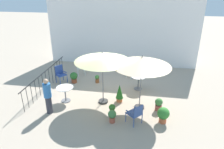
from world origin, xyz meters
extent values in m
plane|color=tan|center=(0.00, 0.00, 0.00)|extent=(60.00, 60.00, 0.00)
cube|color=white|center=(0.00, 4.38, 2.24)|extent=(9.84, 0.30, 4.48)
cube|color=black|center=(-3.38, 0.00, 1.00)|extent=(0.03, 4.78, 0.03)
cylinder|color=black|center=(-3.38, -2.21, 0.50)|extent=(0.02, 0.02, 1.00)
cylinder|color=black|center=(-3.38, -1.84, 0.50)|extent=(0.02, 0.02, 1.00)
cylinder|color=black|center=(-3.38, -1.47, 0.50)|extent=(0.02, 0.02, 1.00)
cylinder|color=black|center=(-3.38, -1.10, 0.50)|extent=(0.02, 0.02, 1.00)
cylinder|color=black|center=(-3.38, -0.74, 0.50)|extent=(0.02, 0.02, 1.00)
cylinder|color=black|center=(-3.38, -0.37, 0.50)|extent=(0.02, 0.02, 1.00)
cylinder|color=black|center=(-3.38, 0.00, 0.50)|extent=(0.02, 0.02, 1.00)
cylinder|color=black|center=(-3.38, 0.37, 0.50)|extent=(0.02, 0.02, 1.00)
cylinder|color=black|center=(-3.38, 0.74, 0.50)|extent=(0.02, 0.02, 1.00)
cylinder|color=black|center=(-3.38, 1.10, 0.50)|extent=(0.02, 0.02, 1.00)
cylinder|color=black|center=(-3.38, 1.47, 0.50)|extent=(0.02, 0.02, 1.00)
cylinder|color=black|center=(-3.38, 1.84, 0.50)|extent=(0.02, 0.02, 1.00)
cylinder|color=black|center=(-3.38, 2.21, 0.50)|extent=(0.02, 0.02, 1.00)
cylinder|color=#2D2D2D|center=(1.49, -1.06, 0.04)|extent=(0.44, 0.44, 0.08)
cylinder|color=slate|center=(1.49, -1.06, 1.20)|extent=(0.04, 0.04, 2.41)
cone|color=beige|center=(1.49, -1.06, 2.21)|extent=(2.42, 2.42, 0.39)
sphere|color=slate|center=(1.49, -1.06, 2.44)|extent=(0.06, 0.06, 0.06)
cylinder|color=#2D2D2D|center=(-0.19, -0.82, 0.04)|extent=(0.44, 0.44, 0.08)
cylinder|color=slate|center=(-0.19, -0.82, 1.20)|extent=(0.04, 0.04, 2.41)
cone|color=beige|center=(-0.19, -0.82, 2.23)|extent=(2.43, 2.43, 0.36)
sphere|color=slate|center=(-0.19, -0.82, 2.44)|extent=(0.06, 0.06, 0.06)
cylinder|color=white|center=(-1.96, -1.00, 0.71)|extent=(0.79, 0.79, 0.02)
cylinder|color=slate|center=(-1.96, -1.00, 0.35)|extent=(0.06, 0.06, 0.69)
cylinder|color=slate|center=(-1.96, -1.00, 0.01)|extent=(0.43, 0.43, 0.03)
cylinder|color=white|center=(1.35, 0.78, 0.72)|extent=(0.76, 0.76, 0.02)
cylinder|color=slate|center=(1.35, 0.78, 0.36)|extent=(0.06, 0.06, 0.71)
cylinder|color=slate|center=(1.35, 0.78, 0.01)|extent=(0.42, 0.42, 0.03)
cube|color=#365190|center=(1.32, -2.16, 0.43)|extent=(0.69, 0.69, 0.04)
cube|color=#365190|center=(1.49, -2.31, 0.66)|extent=(0.34, 0.36, 0.41)
cube|color=#365190|center=(1.47, -2.00, 0.55)|extent=(0.36, 0.33, 0.03)
cube|color=#365190|center=(1.17, -2.32, 0.55)|extent=(0.36, 0.33, 0.03)
cylinder|color=#365190|center=(1.30, -1.84, 0.20)|extent=(0.04, 0.04, 0.41)
cylinder|color=#365190|center=(1.00, -2.17, 0.20)|extent=(0.04, 0.04, 0.41)
cylinder|color=#365190|center=(1.64, -2.15, 0.20)|extent=(0.04, 0.04, 0.41)
cylinder|color=#365190|center=(1.34, -2.48, 0.20)|extent=(0.04, 0.04, 0.41)
cube|color=#2E4A96|center=(-2.91, 0.89, 0.47)|extent=(0.66, 0.67, 0.04)
cube|color=#2E4A96|center=(-3.08, 1.01, 0.73)|extent=(0.31, 0.40, 0.49)
cube|color=#2E4A96|center=(-3.05, 0.71, 0.59)|extent=(0.36, 0.28, 0.03)
cube|color=#2E4A96|center=(-2.78, 1.07, 0.59)|extent=(0.36, 0.28, 0.03)
cylinder|color=#2E4A96|center=(-2.88, 0.58, 0.22)|extent=(0.04, 0.04, 0.45)
cylinder|color=#2E4A96|center=(-2.61, 0.94, 0.22)|extent=(0.04, 0.04, 0.45)
cylinder|color=#2E4A96|center=(-3.22, 0.83, 0.22)|extent=(0.04, 0.04, 0.45)
cylinder|color=#2E4A96|center=(-2.95, 1.19, 0.22)|extent=(0.04, 0.04, 0.45)
cube|color=silver|center=(0.86, 2.18, 0.47)|extent=(0.62, 0.62, 0.04)
cube|color=silver|center=(0.74, 2.01, 0.73)|extent=(0.36, 0.27, 0.48)
cube|color=silver|center=(1.02, 2.06, 0.59)|extent=(0.27, 0.35, 0.03)
cube|color=silver|center=(0.70, 2.29, 0.59)|extent=(0.27, 0.35, 0.03)
cylinder|color=silver|center=(1.15, 2.23, 0.22)|extent=(0.04, 0.04, 0.45)
cylinder|color=silver|center=(0.82, 2.46, 0.22)|extent=(0.04, 0.04, 0.45)
cylinder|color=silver|center=(0.90, 1.89, 0.22)|extent=(0.04, 0.04, 0.45)
cylinder|color=silver|center=(0.58, 2.13, 0.22)|extent=(0.04, 0.04, 0.45)
cube|color=silver|center=(-2.17, 2.15, 0.45)|extent=(0.58, 0.58, 0.04)
cube|color=silver|center=(-2.09, 1.98, 0.66)|extent=(0.40, 0.22, 0.38)
cube|color=silver|center=(-1.99, 2.24, 0.57)|extent=(0.20, 0.36, 0.03)
cube|color=silver|center=(-2.36, 2.07, 0.57)|extent=(0.20, 0.36, 0.03)
cylinder|color=silver|center=(-2.07, 2.42, 0.21)|extent=(0.04, 0.04, 0.43)
cylinder|color=silver|center=(-2.44, 2.24, 0.21)|extent=(0.04, 0.04, 0.43)
cylinder|color=silver|center=(-1.90, 2.06, 0.21)|extent=(0.04, 0.04, 0.43)
cylinder|color=silver|center=(-2.27, 1.89, 0.21)|extent=(0.04, 0.04, 0.43)
cylinder|color=#CC6A39|center=(0.54, -0.62, 0.09)|extent=(0.28, 0.28, 0.18)
cylinder|color=#382819|center=(0.54, -0.62, 0.17)|extent=(0.25, 0.25, 0.02)
cone|color=#22641F|center=(0.54, -0.62, 0.52)|extent=(0.35, 0.35, 0.69)
cylinder|color=brown|center=(-2.23, 0.99, 0.12)|extent=(0.30, 0.30, 0.23)
cylinder|color=#382819|center=(-2.23, 0.99, 0.22)|extent=(0.26, 0.26, 0.02)
sphere|color=#2B672B|center=(-2.23, 0.99, 0.41)|extent=(0.41, 0.41, 0.41)
sphere|color=gold|center=(-2.10, 0.92, 0.40)|extent=(0.08, 0.08, 0.08)
sphere|color=gold|center=(-2.10, 1.05, 0.39)|extent=(0.08, 0.08, 0.08)
sphere|color=gold|center=(-2.21, 0.88, 0.36)|extent=(0.12, 0.12, 0.12)
cylinder|color=brown|center=(0.38, -1.77, 0.12)|extent=(0.20, 0.20, 0.24)
cylinder|color=#382819|center=(0.38, -1.77, 0.23)|extent=(0.18, 0.18, 0.02)
sphere|color=#34712A|center=(0.38, -1.77, 0.36)|extent=(0.28, 0.28, 0.28)
cylinder|color=#CC633C|center=(2.46, -1.96, 0.11)|extent=(0.30, 0.30, 0.21)
cylinder|color=#382819|center=(2.46, -1.96, 0.20)|extent=(0.26, 0.26, 0.02)
sphere|color=#348030|center=(2.46, -1.96, 0.42)|extent=(0.49, 0.49, 0.49)
cylinder|color=#A25B31|center=(-0.95, 1.19, 0.11)|extent=(0.21, 0.21, 0.23)
cylinder|color=#382819|center=(-0.95, 1.19, 0.22)|extent=(0.19, 0.19, 0.02)
sphere|color=#3E7E37|center=(-0.95, 1.19, 0.34)|extent=(0.25, 0.25, 0.25)
sphere|color=#DF315F|center=(-0.89, 1.11, 0.30)|extent=(0.06, 0.06, 0.06)
sphere|color=#DF315F|center=(-1.02, 1.27, 0.34)|extent=(0.07, 0.07, 0.07)
sphere|color=#DF315F|center=(-0.85, 1.19, 0.37)|extent=(0.06, 0.06, 0.06)
cylinder|color=#B2553F|center=(0.47, -2.28, 0.12)|extent=(0.23, 0.23, 0.24)
cylinder|color=#382819|center=(0.47, -2.28, 0.23)|extent=(0.20, 0.20, 0.02)
sphere|color=#417840|center=(0.47, -2.28, 0.38)|extent=(0.33, 0.33, 0.33)
cylinder|color=brown|center=(2.32, -1.09, 0.13)|extent=(0.29, 0.29, 0.27)
cylinder|color=#382819|center=(2.32, -1.09, 0.26)|extent=(0.25, 0.25, 0.02)
sphere|color=#3E7C3C|center=(2.32, -1.09, 0.41)|extent=(0.33, 0.33, 0.33)
cylinder|color=#33333D|center=(-2.29, -2.04, 0.39)|extent=(0.26, 0.26, 0.77)
cylinder|color=#2D6BAF|center=(-2.29, -2.04, 1.08)|extent=(0.40, 0.40, 0.61)
sphere|color=tan|center=(-2.29, -2.04, 1.49)|extent=(0.21, 0.21, 0.21)
camera|label=1|loc=(1.58, -9.08, 5.09)|focal=33.37mm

